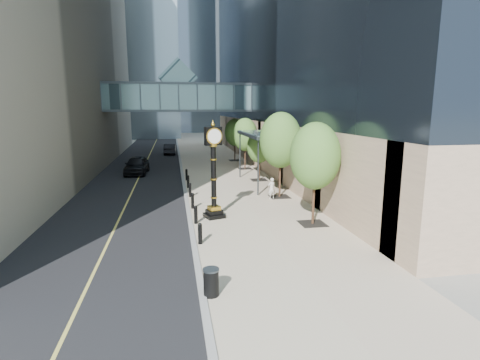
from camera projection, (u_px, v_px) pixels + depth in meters
name	position (u px, v px, depth m)	size (l,w,h in m)	color
ground	(261.00, 249.00, 17.01)	(320.00, 320.00, 0.00)	gray
road	(151.00, 152.00, 54.45)	(8.00, 180.00, 0.02)	black
sidewalk	(206.00, 151.00, 55.84)	(8.00, 180.00, 0.06)	#B7A88D
curb	(179.00, 152.00, 55.14)	(0.25, 180.00, 0.07)	gray
distant_tower_c	(162.00, 29.00, 125.84)	(22.00, 22.00, 65.00)	#A9C4D5
skywalk	(178.00, 96.00, 42.10)	(17.00, 4.20, 5.80)	slate
entrance_canopy	(264.00, 135.00, 30.36)	(3.00, 8.00, 4.38)	#383F44
bollard_row	(191.00, 196.00, 25.14)	(0.20, 16.20, 0.90)	black
street_trees	(263.00, 140.00, 31.09)	(2.92, 28.57, 6.01)	black
street_clock	(214.00, 177.00, 21.30)	(1.28, 1.28, 5.45)	black
trash_bin	(211.00, 283.00, 12.57)	(0.52, 0.52, 0.90)	black
pedestrian	(272.00, 188.00, 26.04)	(0.55, 0.36, 1.50)	beige
car_near	(137.00, 165.00, 36.36)	(2.02, 5.03, 1.71)	black
car_far	(170.00, 149.00, 52.19)	(1.54, 4.42, 1.46)	black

